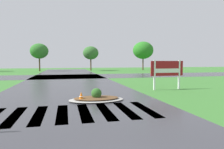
{
  "coord_description": "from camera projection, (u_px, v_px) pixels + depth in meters",
  "views": [
    {
      "loc": [
        -0.29,
        -2.7,
        2.15
      ],
      "look_at": [
        2.29,
        8.58,
        1.37
      ],
      "focal_mm": 32.58,
      "sensor_mm": 36.0,
      "label": 1
    }
  ],
  "objects": [
    {
      "name": "estate_billboard",
      "position": [
        167.0,
        70.0,
        15.17
      ],
      "size": [
        2.62,
        0.17,
        2.2
      ],
      "rotation": [
        0.0,
        0.0,
        3.17
      ],
      "color": "white",
      "rests_on": "ground"
    },
    {
      "name": "background_treeline",
      "position": [
        90.0,
        51.0,
        44.78
      ],
      "size": [
        38.3,
        5.25,
        6.63
      ],
      "color": "#4C3823",
      "rests_on": "ground"
    },
    {
      "name": "traffic_cone",
      "position": [
        81.0,
        97.0,
        10.6
      ],
      "size": [
        0.36,
        0.36,
        0.54
      ],
      "color": "orange",
      "rests_on": "ground"
    },
    {
      "name": "median_island",
      "position": [
        96.0,
        98.0,
        10.97
      ],
      "size": [
        2.96,
        1.76,
        0.68
      ],
      "color": "#9E9B93",
      "rests_on": "ground"
    },
    {
      "name": "crosswalk_stripes",
      "position": [
        73.0,
        113.0,
        8.4
      ],
      "size": [
        6.75,
        3.12,
        0.01
      ],
      "color": "white",
      "rests_on": "ground"
    },
    {
      "name": "asphalt_cross_road",
      "position": [
        68.0,
        76.0,
        27.92
      ],
      "size": [
        90.0,
        8.42,
        0.01
      ],
      "primitive_type": "cube",
      "color": "#35353A",
      "rests_on": "ground"
    },
    {
      "name": "asphalt_roadway",
      "position": [
        71.0,
        96.0,
        12.56
      ],
      "size": [
        9.36,
        80.0,
        0.01
      ],
      "primitive_type": "cube",
      "color": "#35353A",
      "rests_on": "ground"
    }
  ]
}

